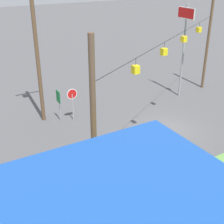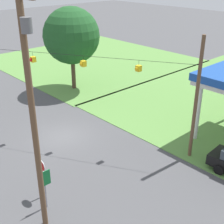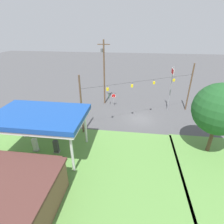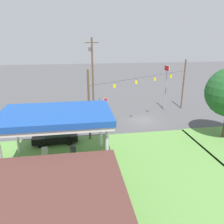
# 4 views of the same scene
# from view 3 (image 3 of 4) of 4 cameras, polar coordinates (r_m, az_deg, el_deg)

# --- Properties ---
(ground_plane) EXTENTS (160.00, 160.00, 0.00)m
(ground_plane) POSITION_cam_3_polar(r_m,az_deg,el_deg) (29.68, 9.25, -2.38)
(ground_plane) COLOR #4C4C4F
(gas_station_canopy) EXTENTS (10.29, 6.59, 5.35)m
(gas_station_canopy) POSITION_cam_3_polar(r_m,az_deg,el_deg) (21.29, -22.56, -1.59)
(gas_station_canopy) COLOR silver
(gas_station_canopy) RESTS_ON ground
(fuel_pump_near) EXTENTS (0.71, 0.56, 1.75)m
(fuel_pump_near) POSITION_cam_3_polar(r_m,az_deg,el_deg) (22.74, -17.76, -10.80)
(fuel_pump_near) COLOR gray
(fuel_pump_near) RESTS_ON ground
(fuel_pump_far) EXTENTS (0.71, 0.56, 1.75)m
(fuel_pump_far) POSITION_cam_3_polar(r_m,az_deg,el_deg) (23.95, -23.78, -9.86)
(fuel_pump_far) COLOR gray
(fuel_pump_far) RESTS_ON ground
(car_at_pumps_front) EXTENTS (5.26, 2.34, 1.70)m
(car_at_pumps_front) POSITION_cam_3_polar(r_m,az_deg,el_deg) (26.82, -17.99, -4.59)
(car_at_pumps_front) COLOR black
(car_at_pumps_front) RESTS_ON ground
(car_at_pumps_rear) EXTENTS (4.18, 2.30, 1.76)m
(car_at_pumps_rear) POSITION_cam_3_polar(r_m,az_deg,el_deg) (20.44, -26.56, -17.24)
(car_at_pumps_rear) COLOR #9E9EA3
(car_at_pumps_rear) RESTS_ON ground
(stop_sign_roadside) EXTENTS (0.80, 0.08, 2.50)m
(stop_sign_roadside) POSITION_cam_3_polar(r_m,az_deg,el_deg) (33.52, 0.54, 4.86)
(stop_sign_roadside) COLOR #99999E
(stop_sign_roadside) RESTS_ON ground
(stop_sign_overhead) EXTENTS (0.22, 1.92, 7.92)m
(stop_sign_overhead) POSITION_cam_3_polar(r_m,az_deg,el_deg) (32.45, 18.84, 9.36)
(stop_sign_overhead) COLOR gray
(stop_sign_overhead) RESTS_ON ground
(route_sign) EXTENTS (0.10, 0.70, 2.40)m
(route_sign) POSITION_cam_3_polar(r_m,az_deg,el_deg) (34.03, -0.94, 5.00)
(route_sign) COLOR gray
(route_sign) RESTS_ON ground
(utility_pole_main) EXTENTS (2.20, 0.44, 11.97)m
(utility_pole_main) POSITION_cam_3_polar(r_m,az_deg,el_deg) (33.45, -2.64, 13.43)
(utility_pole_main) COLOR brown
(utility_pole_main) RESTS_ON ground
(signal_span_gantry) EXTENTS (17.01, 10.24, 8.52)m
(signal_span_gantry) POSITION_cam_3_polar(r_m,az_deg,el_deg) (27.78, 9.94, 6.07)
(signal_span_gantry) COLOR brown
(signal_span_gantry) RESTS_ON ground
(tree_west_verge) EXTENTS (5.88, 5.88, 8.71)m
(tree_west_verge) POSITION_cam_3_polar(r_m,az_deg,el_deg) (22.81, 31.69, 0.76)
(tree_west_verge) COLOR #4C3828
(tree_west_verge) RESTS_ON ground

